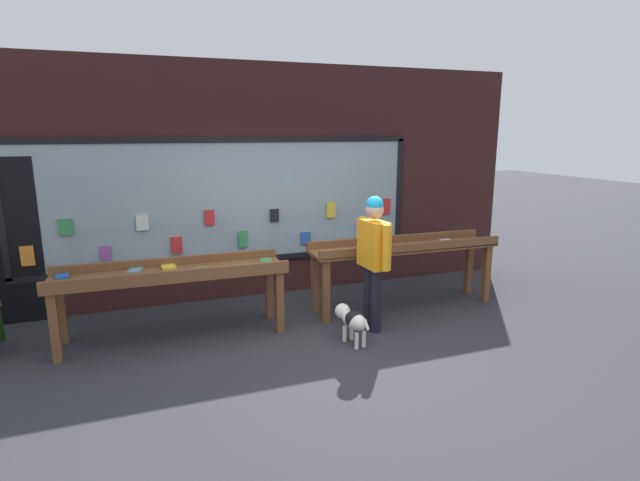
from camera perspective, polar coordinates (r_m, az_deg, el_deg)
ground_plane at (r=5.60m, az=1.04°, el=-12.97°), size 40.00×40.00×0.00m
shopfront_facade at (r=7.35m, az=-6.43°, el=6.46°), size 7.91×0.29×3.34m
display_table_left at (r=6.05m, az=-16.56°, el=-4.15°), size 2.65×0.73×0.90m
display_table_right at (r=6.92m, az=9.64°, el=-1.38°), size 2.65×0.62×0.96m
person_browsing at (r=6.00m, az=6.14°, el=-1.46°), size 0.24×0.66×1.66m
small_dog at (r=5.80m, az=3.71°, el=-8.98°), size 0.27×0.60×0.42m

